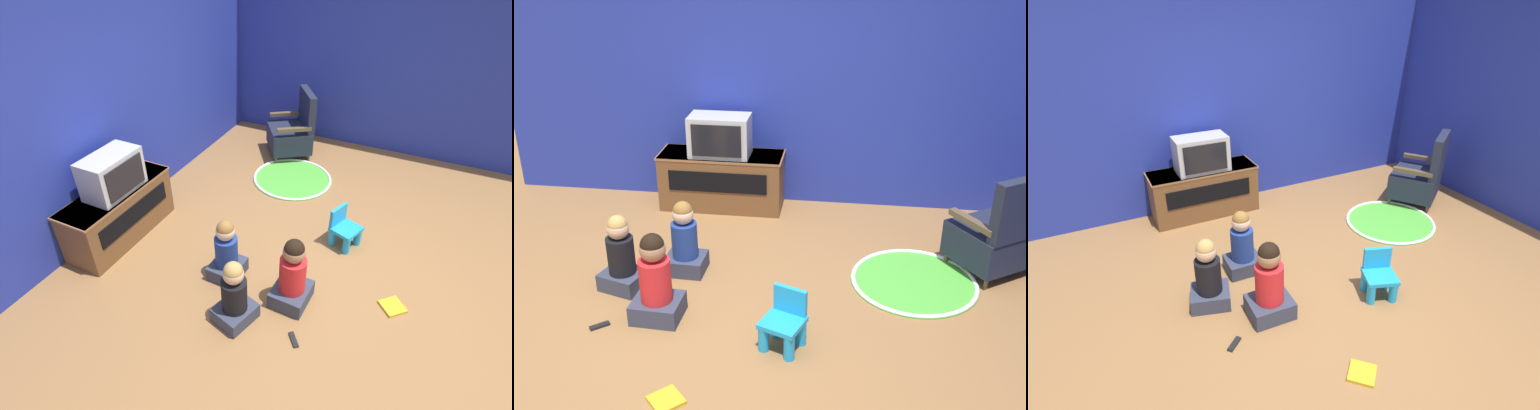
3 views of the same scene
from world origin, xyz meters
TOP-DOWN VIEW (x-y plane):
  - ground_plane at (0.00, 0.00)m, footprint 30.00×30.00m
  - wall_back at (-0.07, 2.22)m, footprint 5.86×0.12m
  - wall_right at (2.80, -0.36)m, footprint 0.12×5.28m
  - tv_cabinet at (-0.59, 1.91)m, footprint 1.29×0.47m
  - television at (-0.59, 1.88)m, footprint 0.61×0.36m
  - black_armchair at (2.02, 0.93)m, footprint 0.84×0.82m
  - yellow_kid_chair at (0.33, -0.33)m, footprint 0.36×0.35m
  - play_mat at (1.32, 0.65)m, footprint 1.07×1.07m
  - child_watching_left at (-1.08, 0.24)m, footprint 0.41×0.38m
  - child_watching_center at (-0.63, 0.57)m, footprint 0.35×0.31m
  - child_watching_right at (-0.67, -0.12)m, footprint 0.38×0.33m
  - book at (-0.35, -1.00)m, footprint 0.27×0.27m
  - remote_control at (-1.07, -0.31)m, footprint 0.14×0.13m

SIDE VIEW (x-z plane):
  - ground_plane at x=0.00m, z-range 0.00..0.00m
  - play_mat at x=1.32m, z-range -0.01..0.03m
  - remote_control at x=-1.07m, z-range 0.00..0.02m
  - book at x=-0.35m, z-range 0.00..0.02m
  - yellow_kid_chair at x=0.33m, z-range -0.04..0.39m
  - child_watching_center at x=-0.63m, z-range -0.04..0.62m
  - child_watching_left at x=-1.08m, z-range -0.04..0.62m
  - tv_cabinet at x=-0.59m, z-range 0.01..0.60m
  - child_watching_right at x=-0.67m, z-range -0.05..0.67m
  - black_armchair at x=2.02m, z-range -0.12..0.83m
  - television at x=-0.59m, z-range 0.59..1.01m
  - wall_back at x=-0.07m, z-range 0.00..2.74m
  - wall_right at x=2.80m, z-range 0.00..2.74m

